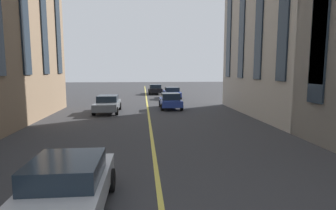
% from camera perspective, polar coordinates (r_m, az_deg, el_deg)
% --- Properties ---
extents(lane_centre_line, '(80.00, 0.16, 0.01)m').
position_cam_1_polar(lane_centre_line, '(18.29, -3.85, -3.51)').
color(lane_centre_line, '#D8C64C').
rests_on(lane_centre_line, ground_plane).
extents(car_grey_parked_b, '(4.40, 1.95, 1.37)m').
position_cam_1_polar(car_grey_parked_b, '(22.77, -12.45, 0.26)').
color(car_grey_parked_b, slate).
rests_on(car_grey_parked_b, ground_plane).
extents(car_blue_mid, '(4.40, 1.95, 1.37)m').
position_cam_1_polar(car_blue_mid, '(33.14, 0.83, 2.60)').
color(car_blue_mid, navy).
rests_on(car_blue_mid, ground_plane).
extents(car_blue_oncoming, '(3.90, 1.89, 1.40)m').
position_cam_1_polar(car_blue_oncoming, '(24.40, 0.51, 0.89)').
color(car_blue_oncoming, navy).
rests_on(car_blue_oncoming, ground_plane).
extents(car_black_far, '(4.40, 1.95, 1.37)m').
position_cam_1_polar(car_black_far, '(39.36, -2.66, 3.34)').
color(car_black_far, black).
rests_on(car_black_far, ground_plane).
extents(car_silver_near, '(4.40, 1.95, 1.37)m').
position_cam_1_polar(car_silver_near, '(7.00, -20.64, -16.14)').
color(car_silver_near, '#B7BABF').
rests_on(car_silver_near, ground_plane).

